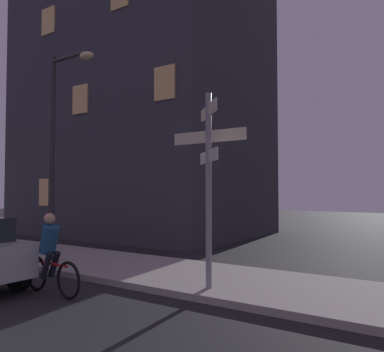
{
  "coord_description": "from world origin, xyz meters",
  "views": [
    {
      "loc": [
        4.38,
        -0.37,
        2.05
      ],
      "look_at": [
        0.05,
        6.08,
        2.35
      ],
      "focal_mm": 36.55,
      "sensor_mm": 36.0,
      "label": 1
    }
  ],
  "objects": [
    {
      "name": "cyclist",
      "position": [
        -2.33,
        4.56,
        0.75
      ],
      "size": [
        1.82,
        0.35,
        1.61
      ],
      "color": "black",
      "rests_on": "ground_plane"
    },
    {
      "name": "street_lamp",
      "position": [
        -4.7,
        6.48,
        3.55
      ],
      "size": [
        1.69,
        0.28,
        5.71
      ],
      "color": "#2D2D30",
      "rests_on": "sidewalk_kerb"
    },
    {
      "name": "signpost",
      "position": [
        0.32,
        6.27,
        2.47
      ],
      "size": [
        1.67,
        1.0,
        3.88
      ],
      "color": "gray",
      "rests_on": "sidewalk_kerb"
    },
    {
      "name": "building_left_block",
      "position": [
        -8.41,
        14.3,
        9.22
      ],
      "size": [
        11.05,
        7.86,
        18.43
      ],
      "color": "#383842",
      "rests_on": "ground_plane"
    },
    {
      "name": "sidewalk_kerb",
      "position": [
        0.0,
        7.21,
        0.07
      ],
      "size": [
        40.0,
        2.99,
        0.14
      ],
      "primitive_type": "cube",
      "color": "#9E9991",
      "rests_on": "ground_plane"
    }
  ]
}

